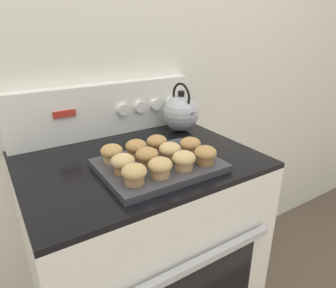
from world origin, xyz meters
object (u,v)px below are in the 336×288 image
Objects in this scene: stove_range at (143,261)px; muffin_r1_c1 at (147,156)px; muffin_r1_c3 at (190,145)px; tea_kettle at (181,113)px; muffin_r0_c2 at (184,160)px; muffin_r1_c2 at (170,151)px; muffin_r0_c3 at (205,154)px; muffin_r2_c2 at (157,143)px; muffin_r2_c0 at (112,153)px; muffin_pan at (159,165)px; muffin_r0_c0 at (134,174)px; muffin_r0_c1 at (160,167)px; muffin_r2_c1 at (136,148)px; muffin_r1_c0 at (123,163)px.

muffin_r1_c1 reaches higher than stove_range.
muffin_r1_c3 is 0.29m from tea_kettle.
muffin_r0_c2 and muffin_r1_c2 have the same top height.
muffin_r2_c2 is at bearing 115.77° from muffin_r0_c3.
muffin_r1_c3 is 0.26m from muffin_r2_c0.
tea_kettle is at bearing 24.38° from muffin_r2_c0.
stove_range is at bearing -152.28° from tea_kettle.
muffin_r1_c3 reaches higher than stove_range.
tea_kettle is (0.28, 0.15, 0.54)m from stove_range.
muffin_r0_c0 is at bearing -147.16° from muffin_pan.
muffin_pan is 5.20× the size of muffin_r0_c3.
muffin_r0_c2 is at bearing -90.06° from muffin_r2_c2.
muffin_r0_c3 is (0.12, -0.08, 0.04)m from muffin_pan.
muffin_r0_c1 is at bearing -65.01° from muffin_r2_c0.
muffin_pan is at bearing -117.05° from muffin_r2_c2.
tea_kettle is (0.30, 0.18, 0.03)m from muffin_r2_c1.
muffin_r1_c1 is 0.11m from muffin_r2_c2.
muffin_r1_c1 is 0.12m from muffin_r2_c0.
muffin_pan is 5.20× the size of muffin_r2_c2.
muffin_r1_c2 is 1.00× the size of muffin_r2_c1.
muffin_r2_c2 is (0.16, -0.00, 0.00)m from muffin_r2_c0.
muffin_r2_c0 is (-0.24, 0.17, 0.00)m from muffin_r0_c3.
muffin_r1_c3 is at bearing 0.08° from muffin_r1_c1.
muffin_r0_c3 is (0.24, -0.00, 0.00)m from muffin_r0_c0.
muffin_r0_c0 is at bearing -135.95° from muffin_r1_c1.
muffin_r1_c1 is (-0.02, -0.11, 0.51)m from stove_range.
muffin_r2_c1 is (-0.16, 0.16, 0.00)m from muffin_r0_c3.
muffin_r1_c1 and muffin_r2_c0 have the same top height.
muffin_r2_c0 is at bearing 145.07° from muffin_r0_c3.
muffin_r1_c2 reaches higher than stove_range.
muffin_pan is at bearing 32.84° from muffin_r0_c0.
muffin_r0_c2 and muffin_r2_c2 have the same top height.
muffin_r1_c0 is at bearing -146.01° from tea_kettle.
muffin_r2_c0 is at bearing -155.62° from tea_kettle.
stove_range is 13.14× the size of muffin_r0_c3.
stove_range is 2.53× the size of muffin_pan.
muffin_r0_c1 is (0.08, -0.00, 0.00)m from muffin_r0_c0.
muffin_r0_c3 and muffin_r1_c1 have the same top height.
muffin_r0_c1 is 0.18m from muffin_r2_c2.
muffin_r0_c1 is 0.16m from muffin_r0_c3.
muffin_r1_c0 is 1.00× the size of muffin_r2_c1.
muffin_r2_c1 is 1.00× the size of muffin_r2_c2.
muffin_pan is 0.15m from muffin_r0_c0.
muffin_pan is 0.06m from muffin_r1_c1.
muffin_r2_c0 is (-0.11, -0.03, 0.51)m from stove_range.
muffin_r1_c1 is at bearing 2.09° from muffin_r1_c0.
muffin_r1_c3 is (0.14, -0.11, 0.51)m from stove_range.
muffin_r0_c2 and muffin_r1_c0 have the same top height.
muffin_r1_c1 reaches higher than muffin_pan.
muffin_r2_c2 is (0.08, 0.00, 0.00)m from muffin_r2_c1.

